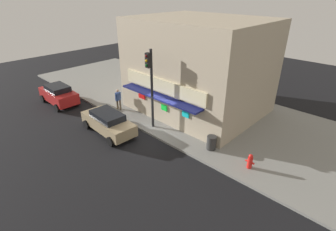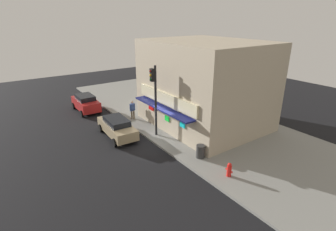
{
  "view_description": "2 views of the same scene",
  "coord_description": "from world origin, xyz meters",
  "px_view_note": "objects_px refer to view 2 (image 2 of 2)",
  "views": [
    {
      "loc": [
        11.25,
        -10.08,
        9.11
      ],
      "look_at": [
        0.58,
        1.08,
        1.38
      ],
      "focal_mm": 27.33,
      "sensor_mm": 36.0,
      "label": 1
    },
    {
      "loc": [
        15.36,
        -9.19,
        9.05
      ],
      "look_at": [
        -0.45,
        1.82,
        1.66
      ],
      "focal_mm": 27.85,
      "sensor_mm": 36.0,
      "label": 2
    }
  ],
  "objects_px": {
    "fire_hydrant": "(229,170)",
    "potted_plant_by_doorway": "(197,134)",
    "traffic_light": "(154,92)",
    "parked_car_red": "(86,103)",
    "parked_car_tan": "(117,127)",
    "pedestrian": "(132,109)",
    "trash_can": "(200,151)"
  },
  "relations": [
    {
      "from": "parked_car_tan",
      "to": "pedestrian",
      "type": "bearing_deg",
      "value": 131.86
    },
    {
      "from": "parked_car_tan",
      "to": "parked_car_red",
      "type": "bearing_deg",
      "value": -179.38
    },
    {
      "from": "trash_can",
      "to": "parked_car_tan",
      "type": "height_order",
      "value": "parked_car_tan"
    },
    {
      "from": "traffic_light",
      "to": "parked_car_red",
      "type": "xyz_separation_m",
      "value": [
        -9.11,
        -2.51,
        -2.82
      ]
    },
    {
      "from": "potted_plant_by_doorway",
      "to": "parked_car_red",
      "type": "bearing_deg",
      "value": -159.39
    },
    {
      "from": "trash_can",
      "to": "pedestrian",
      "type": "relative_size",
      "value": 0.51
    },
    {
      "from": "potted_plant_by_doorway",
      "to": "parked_car_tan",
      "type": "relative_size",
      "value": 0.23
    },
    {
      "from": "traffic_light",
      "to": "parked_car_tan",
      "type": "distance_m",
      "value": 4.19
    },
    {
      "from": "parked_car_red",
      "to": "fire_hydrant",
      "type": "bearing_deg",
      "value": 10.52
    },
    {
      "from": "pedestrian",
      "to": "trash_can",
      "type": "bearing_deg",
      "value": 2.72
    },
    {
      "from": "potted_plant_by_doorway",
      "to": "parked_car_red",
      "type": "height_order",
      "value": "parked_car_red"
    },
    {
      "from": "potted_plant_by_doorway",
      "to": "parked_car_red",
      "type": "distance_m",
      "value": 12.69
    },
    {
      "from": "pedestrian",
      "to": "parked_car_tan",
      "type": "height_order",
      "value": "pedestrian"
    },
    {
      "from": "traffic_light",
      "to": "parked_car_tan",
      "type": "xyz_separation_m",
      "value": [
        -1.83,
        -2.43,
        -2.88
      ]
    },
    {
      "from": "trash_can",
      "to": "parked_car_tan",
      "type": "xyz_separation_m",
      "value": [
        -6.52,
        -3.05,
        0.21
      ]
    },
    {
      "from": "fire_hydrant",
      "to": "pedestrian",
      "type": "height_order",
      "value": "pedestrian"
    },
    {
      "from": "traffic_light",
      "to": "trash_can",
      "type": "xyz_separation_m",
      "value": [
        4.7,
        0.62,
        -3.09
      ]
    },
    {
      "from": "potted_plant_by_doorway",
      "to": "traffic_light",
      "type": "bearing_deg",
      "value": -144.71
    },
    {
      "from": "potted_plant_by_doorway",
      "to": "parked_car_red",
      "type": "xyz_separation_m",
      "value": [
        -11.88,
        -4.47,
        0.12
      ]
    },
    {
      "from": "traffic_light",
      "to": "parked_car_tan",
      "type": "relative_size",
      "value": 1.21
    },
    {
      "from": "pedestrian",
      "to": "parked_car_tan",
      "type": "relative_size",
      "value": 0.37
    },
    {
      "from": "traffic_light",
      "to": "fire_hydrant",
      "type": "xyz_separation_m",
      "value": [
        7.32,
        0.54,
        -3.11
      ]
    },
    {
      "from": "traffic_light",
      "to": "parked_car_red",
      "type": "height_order",
      "value": "traffic_light"
    },
    {
      "from": "fire_hydrant",
      "to": "pedestrian",
      "type": "relative_size",
      "value": 0.51
    },
    {
      "from": "fire_hydrant",
      "to": "potted_plant_by_doorway",
      "type": "height_order",
      "value": "potted_plant_by_doorway"
    },
    {
      "from": "fire_hydrant",
      "to": "trash_can",
      "type": "bearing_deg",
      "value": 178.36
    },
    {
      "from": "trash_can",
      "to": "pedestrian",
      "type": "xyz_separation_m",
      "value": [
        -8.88,
        -0.42,
        0.5
      ]
    },
    {
      "from": "traffic_light",
      "to": "parked_car_red",
      "type": "bearing_deg",
      "value": -164.62
    },
    {
      "from": "trash_can",
      "to": "parked_car_tan",
      "type": "relative_size",
      "value": 0.19
    },
    {
      "from": "traffic_light",
      "to": "potted_plant_by_doorway",
      "type": "distance_m",
      "value": 4.49
    },
    {
      "from": "trash_can",
      "to": "potted_plant_by_doorway",
      "type": "xyz_separation_m",
      "value": [
        -1.93,
        1.34,
        0.15
      ]
    },
    {
      "from": "traffic_light",
      "to": "fire_hydrant",
      "type": "distance_m",
      "value": 7.97
    }
  ]
}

